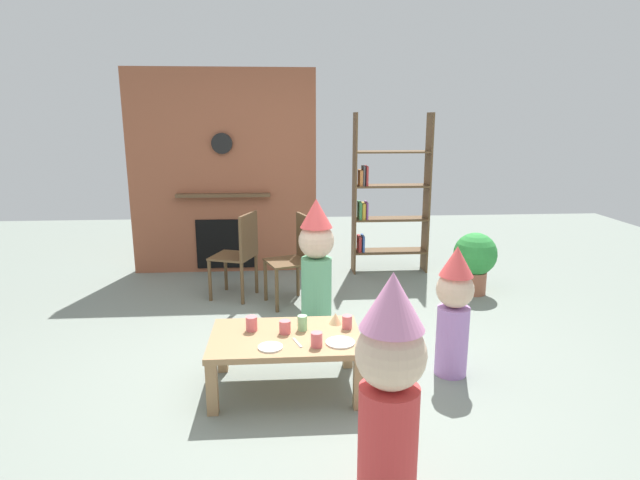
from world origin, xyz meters
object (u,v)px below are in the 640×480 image
Objects in this scene: paper_cup_near_left at (285,327)px; dining_chair_left at (241,250)px; paper_cup_far_left at (347,322)px; child_with_cone_hat at (390,389)px; coffee_table at (286,344)px; paper_cup_far_right at (302,323)px; paper_cup_center at (252,324)px; dining_chair_middle at (296,254)px; paper_cup_near_right at (317,340)px; child_by_the_chairs at (316,259)px; birthday_cake_slice at (336,318)px; bookshelf at (386,200)px; paper_plate_rear at (340,342)px; paper_plate_front at (270,347)px; child_in_pink at (454,308)px; potted_plant_tall at (475,258)px.

paper_cup_near_left is 0.10× the size of dining_chair_left.
child_with_cone_hat is (0.04, -1.26, 0.19)m from paper_cup_far_left.
coffee_table is 9.69× the size of paper_cup_far_right.
paper_cup_far_left reaches higher than paper_cup_near_left.
dining_chair_middle reaches higher than paper_cup_center.
child_with_cone_hat is (0.27, -0.97, 0.18)m from paper_cup_near_right.
paper_cup_center is 1.66m from dining_chair_middle.
child_by_the_chairs is (-0.19, 2.34, -0.02)m from child_with_cone_hat.
dining_chair_left is (-0.81, 1.73, 0.08)m from birthday_cake_slice.
bookshelf is 20.75× the size of paper_cup_near_left.
paper_cup_far_right is 0.34m from paper_plate_rear.
paper_plate_front is at bearing -1.98° from child_by_the_chairs.
coffee_table is 0.89× the size of child_by_the_chairs.
paper_cup_near_right is 0.30m from paper_plate_front.
child_in_pink reaches higher than paper_plate_front.
child_by_the_chairs is at bearing 97.77° from paper_cup_far_left.
child_with_cone_hat is at bearing -116.92° from potted_plant_tall.
child_with_cone_hat is at bearing -74.34° from paper_cup_near_right.
dining_chair_left is (-1.65, 1.78, -0.00)m from child_in_pink.
paper_plate_front is (-1.32, -2.96, -0.48)m from bookshelf.
paper_cup_near_left is 0.92× the size of birthday_cake_slice.
child_by_the_chairs reaches higher than paper_cup_far_left.
coffee_table is 10.24× the size of birthday_cake_slice.
paper_cup_near_right is at bearing -34.04° from paper_cup_center.
child_in_pink is 1.08× the size of dining_chair_middle.
child_in_pink is at bearing 55.23° from child_by_the_chairs.
paper_cup_center is at bearing 58.33° from dining_chair_middle.
paper_cup_far_right is at bearing 70.60° from dining_chair_middle.
potted_plant_tall is at bearing 48.36° from paper_cup_far_left.
child_in_pink reaches higher than paper_cup_far_right.
bookshelf is 1.60× the size of child_with_cone_hat.
coffee_table is 1.55× the size of potted_plant_tall.
paper_plate_front is (-0.09, -0.23, -0.04)m from paper_cup_near_left.
dining_chair_left reaches higher than paper_cup_near_right.
birthday_cake_slice is (0.00, 0.34, 0.03)m from paper_plate_rear.
child_in_pink is at bearing -114.86° from potted_plant_tall.
paper_cup_near_right reaches higher than birthday_cake_slice.
paper_plate_front is 0.24× the size of potted_plant_tall.
potted_plant_tall is at bearing 165.12° from dining_chair_middle.
paper_cup_center reaches higher than paper_cup_near_left.
child_in_pink reaches higher than paper_cup_far_left.
birthday_cake_slice is at bearing -134.41° from potted_plant_tall.
child_by_the_chairs is (0.29, 1.17, 0.27)m from coffee_table.
child_by_the_chairs is 1.28× the size of dining_chair_middle.
paper_cup_far_right is 0.35m from paper_plate_front.
paper_cup_near_right is (0.20, -0.23, 0.00)m from paper_cup_near_left.
dining_chair_left is at bearing -5.49° from child_with_cone_hat.
paper_plate_front is (0.14, -0.30, -0.04)m from paper_cup_center.
birthday_cake_slice is (0.36, 0.18, 0.10)m from coffee_table.
paper_cup_center is 1.20m from child_by_the_chairs.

